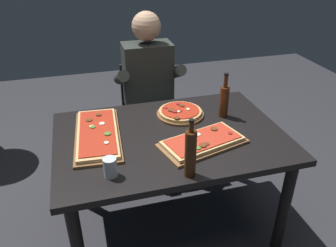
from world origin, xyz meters
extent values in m
plane|color=#2D2D33|center=(0.00, 0.00, 0.00)|extent=(6.40, 6.40, 0.00)
cube|color=black|center=(0.00, 0.00, 0.72)|extent=(1.40, 0.96, 0.04)
cylinder|color=black|center=(0.62, -0.40, 0.35)|extent=(0.07, 0.07, 0.70)
cylinder|color=black|center=(-0.62, 0.40, 0.35)|extent=(0.07, 0.07, 0.70)
cylinder|color=black|center=(0.62, 0.40, 0.35)|extent=(0.07, 0.07, 0.70)
cube|color=brown|center=(0.15, -0.16, 0.75)|extent=(0.55, 0.38, 0.02)
cube|color=#DBB270|center=(0.15, -0.16, 0.77)|extent=(0.50, 0.34, 0.02)
cube|color=red|center=(0.15, -0.16, 0.78)|extent=(0.46, 0.30, 0.01)
cylinder|color=brown|center=(0.15, -0.22, 0.78)|extent=(0.03, 0.03, 0.01)
cylinder|color=brown|center=(0.12, -0.24, 0.79)|extent=(0.04, 0.04, 0.01)
cylinder|color=#4C7F2D|center=(0.10, -0.11, 0.79)|extent=(0.03, 0.03, 0.01)
cylinder|color=brown|center=(0.25, -0.08, 0.79)|extent=(0.04, 0.04, 0.01)
cylinder|color=maroon|center=(0.33, -0.15, 0.78)|extent=(0.03, 0.03, 0.01)
cylinder|color=beige|center=(0.14, -0.11, 0.78)|extent=(0.04, 0.04, 0.00)
cylinder|color=#4C7F2D|center=(0.09, -0.25, 0.78)|extent=(0.03, 0.03, 0.01)
cube|color=brown|center=(-0.43, 0.09, 0.75)|extent=(0.31, 0.64, 0.02)
cube|color=#DBB270|center=(-0.43, 0.09, 0.77)|extent=(0.28, 0.60, 0.02)
cube|color=#B72D19|center=(-0.43, 0.09, 0.78)|extent=(0.25, 0.55, 0.01)
cylinder|color=#4C7F2D|center=(-0.38, 0.04, 0.79)|extent=(0.04, 0.04, 0.01)
cylinder|color=brown|center=(-0.47, 0.24, 0.79)|extent=(0.04, 0.04, 0.01)
cylinder|color=beige|center=(-0.40, -0.06, 0.79)|extent=(0.03, 0.03, 0.01)
cylinder|color=beige|center=(-0.46, 0.15, 0.78)|extent=(0.03, 0.03, 0.00)
cylinder|color=#4C7F2D|center=(-0.45, 0.14, 0.78)|extent=(0.03, 0.03, 0.01)
cylinder|color=brown|center=(-0.40, 0.29, 0.79)|extent=(0.04, 0.04, 0.01)
cylinder|color=beige|center=(-0.40, 0.17, 0.78)|extent=(0.04, 0.04, 0.00)
cylinder|color=brown|center=(0.14, 0.22, 0.75)|extent=(0.32, 0.32, 0.02)
cylinder|color=tan|center=(0.14, 0.22, 0.77)|extent=(0.29, 0.29, 0.02)
cylinder|color=#B72D19|center=(0.14, 0.22, 0.78)|extent=(0.26, 0.26, 0.01)
cylinder|color=brown|center=(0.16, 0.27, 0.79)|extent=(0.03, 0.03, 0.01)
cylinder|color=maroon|center=(0.09, 0.20, 0.79)|extent=(0.04, 0.04, 0.01)
cylinder|color=beige|center=(0.19, 0.21, 0.78)|extent=(0.03, 0.03, 0.00)
cylinder|color=maroon|center=(0.13, 0.20, 0.78)|extent=(0.03, 0.03, 0.00)
cylinder|color=brown|center=(0.08, 0.12, 0.79)|extent=(0.04, 0.04, 0.01)
cylinder|color=brown|center=(0.07, 0.23, 0.79)|extent=(0.04, 0.04, 0.01)
cylinder|color=maroon|center=(0.04, 0.28, 0.78)|extent=(0.03, 0.03, 0.00)
cylinder|color=beige|center=(0.11, 0.20, 0.79)|extent=(0.03, 0.03, 0.01)
cylinder|color=maroon|center=(0.15, 0.31, 0.79)|extent=(0.04, 0.04, 0.01)
cylinder|color=#47230F|center=(-0.01, -0.41, 0.87)|extent=(0.06, 0.06, 0.26)
cylinder|color=#47230F|center=(-0.01, -0.41, 1.02)|extent=(0.02, 0.02, 0.06)
cylinder|color=black|center=(-0.01, -0.41, 1.06)|extent=(0.03, 0.03, 0.01)
cylinder|color=#47230F|center=(0.41, 0.14, 0.85)|extent=(0.06, 0.06, 0.21)
cylinder|color=#47230F|center=(0.41, 0.14, 0.99)|extent=(0.03, 0.03, 0.08)
cylinder|color=black|center=(0.41, 0.14, 1.04)|extent=(0.03, 0.03, 0.01)
cylinder|color=silver|center=(-0.40, -0.31, 0.79)|extent=(0.07, 0.07, 0.10)
cylinder|color=#5B3814|center=(-0.40, -0.31, 0.76)|extent=(0.06, 0.06, 0.05)
cube|color=black|center=(0.04, 0.78, 0.43)|extent=(0.44, 0.44, 0.04)
cube|color=black|center=(0.04, 0.98, 0.66)|extent=(0.40, 0.04, 0.42)
cylinder|color=black|center=(-0.15, 0.59, 0.21)|extent=(0.04, 0.04, 0.41)
cylinder|color=black|center=(0.23, 0.59, 0.21)|extent=(0.04, 0.04, 0.41)
cylinder|color=black|center=(-0.15, 0.97, 0.21)|extent=(0.04, 0.04, 0.41)
cylinder|color=black|center=(0.23, 0.97, 0.21)|extent=(0.04, 0.04, 0.41)
cylinder|color=#23232D|center=(-0.06, 0.60, 0.23)|extent=(0.11, 0.11, 0.45)
cylinder|color=#23232D|center=(0.14, 0.60, 0.23)|extent=(0.11, 0.11, 0.45)
cube|color=#23232D|center=(0.04, 0.68, 0.51)|extent=(0.34, 0.40, 0.12)
cube|color=#2D332D|center=(0.04, 0.78, 0.83)|extent=(0.38, 0.22, 0.52)
sphere|color=tan|center=(0.04, 0.78, 1.22)|extent=(0.22, 0.22, 0.22)
cylinder|color=#2D332D|center=(-0.18, 0.73, 0.86)|extent=(0.09, 0.31, 0.21)
cylinder|color=#2D332D|center=(0.26, 0.73, 0.86)|extent=(0.09, 0.31, 0.21)
camera|label=1|loc=(-0.49, -1.71, 1.82)|focal=36.03mm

